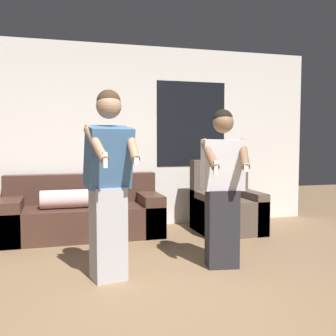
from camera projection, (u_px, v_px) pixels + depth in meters
ground_plane at (176, 315)px, 2.92m from camera, size 14.00×14.00×0.00m
wall_back at (117, 137)px, 5.83m from camera, size 6.24×0.07×2.70m
couch at (83, 214)px, 5.31m from camera, size 2.08×0.85×0.83m
armchair at (226, 208)px, 5.60m from camera, size 0.85×0.85×1.01m
person_left at (109, 183)px, 3.59m from camera, size 0.47×0.56×1.75m
person_right at (223, 188)px, 3.99m from camera, size 0.48×0.51×1.61m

